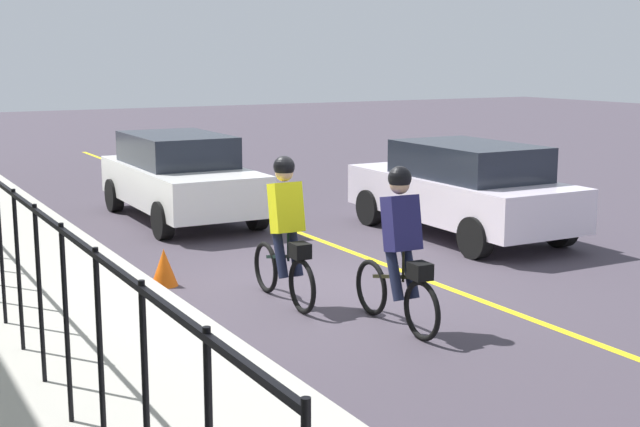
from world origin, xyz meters
The scene contains 8 objects.
ground_plane centered at (0.00, 0.00, 0.00)m, with size 80.00×80.00×0.00m, color #413A45.
lane_line_centre centered at (0.00, -1.60, 0.00)m, with size 36.00×0.12×0.01m, color yellow.
sidewalk centered at (0.00, 3.40, 0.07)m, with size 40.00×3.20×0.15m, color #ABA99F.
cyclist_lead centered at (-1.84, -0.07, 0.91)m, with size 1.71×0.37×1.83m.
cyclist_follow centered at (-0.35, 0.58, 0.91)m, with size 1.71×0.37×1.83m.
patrol_sedan centered at (1.85, -3.86, 0.82)m, with size 4.42×1.97×1.58m.
parked_sedan_rear centered at (5.58, -0.25, 0.82)m, with size 4.43×1.98×1.58m.
traffic_cone_near centered at (1.20, 1.60, 0.25)m, with size 0.36×0.36×0.50m, color #E6590E.
Camera 1 is at (-9.51, 5.24, 3.00)m, focal length 48.70 mm.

